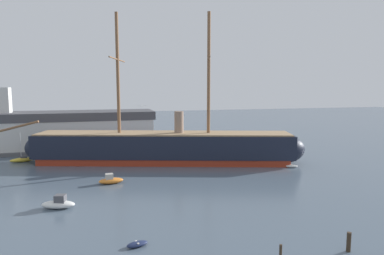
{
  "coord_description": "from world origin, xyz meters",
  "views": [
    {
      "loc": [
        -14.03,
        -19.06,
        15.57
      ],
      "look_at": [
        1.1,
        35.39,
        8.78
      ],
      "focal_mm": 31.4,
      "sensor_mm": 36.0,
      "label": 1
    }
  ],
  "objects_px": {
    "dockside_warehouse_left": "(42,131)",
    "seagull_in_flight": "(142,106)",
    "dinghy_alongside_stern": "(292,166)",
    "motorboat_alongside_bow": "(111,180)",
    "mooring_piling_nearest": "(349,242)",
    "dinghy_foreground_left": "(137,244)",
    "sailboat_far_left": "(23,159)",
    "dinghy_distant_centre": "(173,146)",
    "motorboat_mid_left": "(59,204)",
    "tall_ship": "(164,147)"
  },
  "relations": [
    {
      "from": "tall_ship",
      "to": "dinghy_foreground_left",
      "type": "bearing_deg",
      "value": -104.86
    },
    {
      "from": "dinghy_alongside_stern",
      "to": "mooring_piling_nearest",
      "type": "relative_size",
      "value": 1.32
    },
    {
      "from": "motorboat_alongside_bow",
      "to": "seagull_in_flight",
      "type": "distance_m",
      "value": 13.59
    },
    {
      "from": "mooring_piling_nearest",
      "to": "seagull_in_flight",
      "type": "relative_size",
      "value": 1.45
    },
    {
      "from": "tall_ship",
      "to": "dockside_warehouse_left",
      "type": "xyz_separation_m",
      "value": [
        -26.45,
        21.53,
        1.49
      ]
    },
    {
      "from": "dinghy_alongside_stern",
      "to": "dockside_warehouse_left",
      "type": "height_order",
      "value": "dockside_warehouse_left"
    },
    {
      "from": "mooring_piling_nearest",
      "to": "sailboat_far_left",
      "type": "bearing_deg",
      "value": 127.01
    },
    {
      "from": "motorboat_mid_left",
      "to": "seagull_in_flight",
      "type": "xyz_separation_m",
      "value": [
        11.72,
        6.04,
        12.12
      ]
    },
    {
      "from": "motorboat_mid_left",
      "to": "dockside_warehouse_left",
      "type": "relative_size",
      "value": 0.08
    },
    {
      "from": "motorboat_alongside_bow",
      "to": "dinghy_alongside_stern",
      "type": "bearing_deg",
      "value": 3.07
    },
    {
      "from": "dinghy_alongside_stern",
      "to": "dockside_warehouse_left",
      "type": "xyz_separation_m",
      "value": [
        -49.65,
        32.49,
        4.48
      ]
    },
    {
      "from": "tall_ship",
      "to": "motorboat_alongside_bow",
      "type": "height_order",
      "value": "tall_ship"
    },
    {
      "from": "sailboat_far_left",
      "to": "dockside_warehouse_left",
      "type": "distance_m",
      "value": 13.84
    },
    {
      "from": "dinghy_alongside_stern",
      "to": "sailboat_far_left",
      "type": "xyz_separation_m",
      "value": [
        -51.67,
        19.47,
        0.25
      ]
    },
    {
      "from": "dinghy_foreground_left",
      "to": "motorboat_alongside_bow",
      "type": "distance_m",
      "value": 23.13
    },
    {
      "from": "dinghy_alongside_stern",
      "to": "seagull_in_flight",
      "type": "distance_m",
      "value": 32.61
    },
    {
      "from": "dinghy_foreground_left",
      "to": "dockside_warehouse_left",
      "type": "relative_size",
      "value": 0.04
    },
    {
      "from": "seagull_in_flight",
      "to": "dinghy_foreground_left",
      "type": "bearing_deg",
      "value": -99.07
    },
    {
      "from": "motorboat_mid_left",
      "to": "mooring_piling_nearest",
      "type": "relative_size",
      "value": 2.39
    },
    {
      "from": "dinghy_foreground_left",
      "to": "dinghy_distant_centre",
      "type": "relative_size",
      "value": 0.95
    },
    {
      "from": "dinghy_distant_centre",
      "to": "seagull_in_flight",
      "type": "xyz_separation_m",
      "value": [
        -12.11,
        -34.12,
        12.49
      ]
    },
    {
      "from": "dockside_warehouse_left",
      "to": "dinghy_foreground_left",
      "type": "bearing_deg",
      "value": -73.56
    },
    {
      "from": "dockside_warehouse_left",
      "to": "dinghy_distant_centre",
      "type": "bearing_deg",
      "value": -6.91
    },
    {
      "from": "tall_ship",
      "to": "dinghy_distant_centre",
      "type": "xyz_separation_m",
      "value": [
        5.69,
        17.64,
        -3.0
      ]
    },
    {
      "from": "motorboat_alongside_bow",
      "to": "mooring_piling_nearest",
      "type": "bearing_deg",
      "value": -54.49
    },
    {
      "from": "motorboat_mid_left",
      "to": "dinghy_alongside_stern",
      "type": "height_order",
      "value": "motorboat_mid_left"
    },
    {
      "from": "dinghy_foreground_left",
      "to": "seagull_in_flight",
      "type": "relative_size",
      "value": 1.75
    },
    {
      "from": "tall_ship",
      "to": "mooring_piling_nearest",
      "type": "xyz_separation_m",
      "value": [
        9.79,
        -42.25,
        -2.31
      ]
    },
    {
      "from": "dinghy_alongside_stern",
      "to": "sailboat_far_left",
      "type": "bearing_deg",
      "value": 159.36
    },
    {
      "from": "dinghy_foreground_left",
      "to": "motorboat_mid_left",
      "type": "bearing_deg",
      "value": 122.9
    },
    {
      "from": "mooring_piling_nearest",
      "to": "dinghy_alongside_stern",
      "type": "bearing_deg",
      "value": 66.81
    },
    {
      "from": "motorboat_alongside_bow",
      "to": "dockside_warehouse_left",
      "type": "xyz_separation_m",
      "value": [
        -15.23,
        34.33,
        4.18
      ]
    },
    {
      "from": "dinghy_alongside_stern",
      "to": "motorboat_alongside_bow",
      "type": "bearing_deg",
      "value": -176.93
    },
    {
      "from": "motorboat_mid_left",
      "to": "dinghy_distant_centre",
      "type": "height_order",
      "value": "motorboat_mid_left"
    },
    {
      "from": "seagull_in_flight",
      "to": "motorboat_mid_left",
      "type": "bearing_deg",
      "value": -152.73
    },
    {
      "from": "sailboat_far_left",
      "to": "dinghy_distant_centre",
      "type": "height_order",
      "value": "sailboat_far_left"
    },
    {
      "from": "motorboat_mid_left",
      "to": "sailboat_far_left",
      "type": "bearing_deg",
      "value": 108.42
    },
    {
      "from": "dinghy_alongside_stern",
      "to": "seagull_in_flight",
      "type": "xyz_separation_m",
      "value": [
        -29.62,
        -5.53,
        12.48
      ]
    },
    {
      "from": "motorboat_mid_left",
      "to": "motorboat_alongside_bow",
      "type": "height_order",
      "value": "motorboat_mid_left"
    },
    {
      "from": "seagull_in_flight",
      "to": "mooring_piling_nearest",
      "type": "bearing_deg",
      "value": -57.83
    },
    {
      "from": "dinghy_alongside_stern",
      "to": "mooring_piling_nearest",
      "type": "bearing_deg",
      "value": -113.19
    },
    {
      "from": "dinghy_foreground_left",
      "to": "motorboat_alongside_bow",
      "type": "relative_size",
      "value": 0.56
    },
    {
      "from": "motorboat_alongside_bow",
      "to": "mooring_piling_nearest",
      "type": "xyz_separation_m",
      "value": [
        21.02,
        -29.45,
        0.37
      ]
    },
    {
      "from": "motorboat_mid_left",
      "to": "dinghy_alongside_stern",
      "type": "bearing_deg",
      "value": 15.63
    },
    {
      "from": "seagull_in_flight",
      "to": "dinghy_distant_centre",
      "type": "bearing_deg",
      "value": 70.46
    },
    {
      "from": "dockside_warehouse_left",
      "to": "seagull_in_flight",
      "type": "distance_m",
      "value": 43.71
    },
    {
      "from": "dinghy_foreground_left",
      "to": "motorboat_alongside_bow",
      "type": "bearing_deg",
      "value": 94.25
    },
    {
      "from": "dinghy_alongside_stern",
      "to": "dinghy_distant_centre",
      "type": "height_order",
      "value": "dinghy_alongside_stern"
    },
    {
      "from": "dinghy_alongside_stern",
      "to": "sailboat_far_left",
      "type": "height_order",
      "value": "sailboat_far_left"
    },
    {
      "from": "mooring_piling_nearest",
      "to": "dinghy_foreground_left",
      "type": "bearing_deg",
      "value": 161.68
    }
  ]
}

